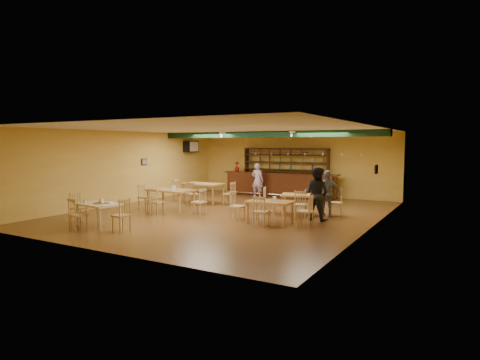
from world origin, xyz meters
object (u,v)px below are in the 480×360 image
Objects in this scene: bar_counter at (280,185)px; dining_table_b at (302,204)px; patron_bar at (257,180)px; dining_table_d at (270,212)px; dining_table_c at (171,201)px; patron_right_a at (317,194)px; dining_table_a at (203,193)px; near_table at (99,215)px.

dining_table_b is (2.74, -4.17, -0.21)m from bar_counter.
patron_bar reaches higher than dining_table_b.
bar_counter is at bearing 106.48° from dining_table_b.
patron_bar reaches higher than dining_table_d.
bar_counter is 1.15m from patron_bar.
dining_table_c is 1.03× the size of patron_bar.
patron_right_a is (5.18, 1.03, 0.46)m from dining_table_c.
dining_table_b is at bearing -9.42° from dining_table_a.
dining_table_a reaches higher than dining_table_d.
dining_table_a is at bearing 155.04° from dining_table_b.
dining_table_d is (4.37, -2.62, -0.06)m from dining_table_a.
dining_table_a reaches higher than dining_table_b.
near_table is at bearing 47.67° from patron_right_a.
dining_table_b is 4.86m from patron_bar.
dining_table_c is 5.30m from patron_right_a.
dining_table_c reaches higher than dining_table_d.
dining_table_a is 1.25× the size of near_table.
patron_right_a is at bearing -16.28° from dining_table_a.
patron_right_a is at bearing 46.51° from near_table.
dining_table_b is at bearing 137.15° from patron_bar.
patron_bar is at bearing 118.09° from dining_table_d.
bar_counter is 6.22m from dining_table_c.
dining_table_c is at bearing -174.18° from dining_table_b.
dining_table_c reaches higher than dining_table_b.
bar_counter is 6.11m from patron_right_a.
dining_table_d is at bearing 44.14° from near_table.
patron_right_a is at bearing -54.55° from bar_counter.
dining_table_d is 0.80× the size of patron_right_a.
dining_table_a is at bearing 98.50° from dining_table_c.
bar_counter reaches higher than dining_table_a.
dining_table_a is at bearing 146.09° from dining_table_d.
bar_counter reaches higher than dining_table_b.
near_table is at bearing 83.84° from patron_bar.
bar_counter is 6.59m from dining_table_d.
bar_counter is 3.90× the size of dining_table_b.
dining_table_a is 5.68m from near_table.
patron_bar is 5.97m from patron_right_a.
patron_bar is (-3.50, 3.34, 0.44)m from dining_table_b.
dining_table_c is 0.95× the size of patron_right_a.
patron_bar is at bearing -34.59° from patron_right_a.
bar_counter is at bearing -131.83° from patron_bar.
patron_right_a reaches higher than dining_table_d.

